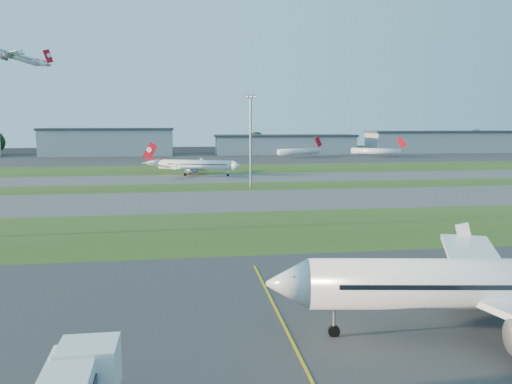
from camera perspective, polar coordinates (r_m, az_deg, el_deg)
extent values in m
cube|color=#324818|center=(85.45, -5.59, -4.46)|extent=(300.00, 34.00, 0.01)
cube|color=#515154|center=(117.87, -6.35, -1.03)|extent=(300.00, 32.00, 0.01)
cube|color=#324818|center=(142.61, -6.70, 0.53)|extent=(300.00, 18.00, 0.01)
cube|color=#515154|center=(164.45, -6.91, 1.51)|extent=(300.00, 26.00, 0.01)
cube|color=#324818|center=(197.27, -7.15, 2.58)|extent=(300.00, 40.00, 0.01)
cube|color=#333335|center=(257.06, -7.42, 3.81)|extent=(400.00, 80.00, 0.01)
cube|color=white|center=(32.67, -18.56, -18.51)|extent=(3.40, 3.00, 3.00)
cylinder|color=white|center=(48.02, 26.89, -9.36)|extent=(34.20, 9.31, 4.30)
cube|color=white|center=(56.50, 23.79, -7.23)|extent=(11.21, 17.62, 1.75)
cylinder|color=slate|center=(53.98, 23.10, -9.26)|extent=(5.09, 3.28, 2.60)
cylinder|color=white|center=(174.50, -6.90, 3.11)|extent=(26.12, 12.34, 3.37)
cube|color=red|center=(180.31, -12.02, 4.59)|extent=(5.50, 2.28, 6.71)
cube|color=white|center=(181.51, -6.45, 3.16)|extent=(5.40, 13.65, 1.37)
cube|color=white|center=(168.16, -7.97, 2.75)|extent=(10.77, 13.24, 1.37)
cylinder|color=slate|center=(179.34, -6.23, 2.79)|extent=(4.20, 3.20, 2.04)
cylinder|color=slate|center=(169.64, -7.31, 2.48)|extent=(4.20, 3.20, 2.04)
cylinder|color=white|center=(253.74, -26.53, 13.97)|extent=(24.38, 15.94, 3.32)
cube|color=red|center=(258.31, -22.86, 15.05)|extent=(5.07, 3.09, 6.61)
cube|color=white|center=(247.11, -25.97, 14.08)|extent=(11.92, 12.17, 1.35)
cube|color=white|center=(260.66, -26.65, 13.68)|extent=(7.37, 13.68, 1.35)
cylinder|color=slate|center=(248.57, -26.36, 13.79)|extent=(4.18, 3.57, 2.01)
cylinder|color=slate|center=(258.42, -26.84, 13.51)|extent=(4.18, 3.57, 2.01)
cylinder|color=white|center=(262.03, 4.91, 4.63)|extent=(24.99, 13.67, 3.20)
cube|color=red|center=(269.92, 7.12, 5.71)|extent=(4.84, 2.41, 6.16)
cylinder|color=white|center=(271.69, 13.55, 4.56)|extent=(23.44, 17.04, 3.20)
cube|color=red|center=(269.12, 16.30, 5.45)|extent=(4.48, 3.11, 6.16)
cylinder|color=gray|center=(140.75, -0.61, 5.59)|extent=(0.60, 0.60, 25.00)
cube|color=gray|center=(140.80, -0.62, 10.84)|extent=(3.20, 0.50, 0.80)
cube|color=#FFF2CC|center=(140.80, -0.62, 10.84)|extent=(2.80, 0.70, 0.35)
cube|color=#A0A3A7|center=(289.56, -16.52, 5.40)|extent=(70.00, 22.00, 14.00)
cube|color=#383A3F|center=(289.36, -16.58, 6.90)|extent=(71.40, 23.00, 1.20)
cube|color=#A0A3A7|center=(292.64, 3.34, 5.34)|extent=(80.00, 22.00, 10.00)
cube|color=#383A3F|center=(292.44, 3.35, 6.44)|extent=(81.60, 23.00, 1.20)
cube|color=#A0A3A7|center=(327.65, 20.82, 5.30)|extent=(95.00, 22.00, 12.00)
cube|color=#383A3F|center=(327.47, 20.87, 6.45)|extent=(96.90, 23.00, 1.20)
cylinder|color=black|center=(298.28, -11.41, 4.64)|extent=(1.00, 1.00, 3.60)
sphere|color=black|center=(298.09, -11.43, 5.41)|extent=(9.90, 9.90, 9.90)
cylinder|color=black|center=(303.98, 0.02, 4.91)|extent=(1.00, 1.00, 4.20)
sphere|color=black|center=(303.76, 0.02, 5.80)|extent=(11.55, 11.55, 11.55)
cylinder|color=black|center=(321.55, 13.47, 4.82)|extent=(1.00, 1.00, 3.80)
sphere|color=black|center=(321.36, 13.50, 5.58)|extent=(10.45, 10.45, 10.45)
cylinder|color=black|center=(356.79, 23.77, 4.72)|extent=(1.00, 1.00, 4.60)
sphere|color=black|center=(356.60, 23.82, 5.55)|extent=(12.65, 12.65, 12.65)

